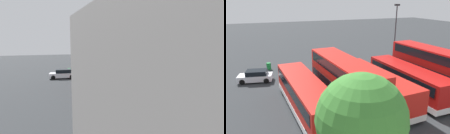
% 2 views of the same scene
% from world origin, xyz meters
% --- Properties ---
extents(ground_plane, '(140.00, 140.00, 0.00)m').
position_xyz_m(ground_plane, '(0.00, 0.00, 0.00)').
color(ground_plane, '#2D3033').
extents(bus_double_decker_near_end, '(3.18, 11.41, 4.55)m').
position_xyz_m(bus_double_decker_near_end, '(-7.13, 11.20, 2.45)').
color(bus_double_decker_near_end, '#B71411').
rests_on(bus_double_decker_near_end, ground).
extents(bus_single_deck_second, '(2.89, 10.78, 2.95)m').
position_xyz_m(bus_single_deck_second, '(-3.74, 11.20, 1.62)').
color(bus_single_deck_second, '#B71411').
rests_on(bus_single_deck_second, ground).
extents(bus_single_deck_third, '(3.34, 10.92, 2.95)m').
position_xyz_m(bus_single_deck_third, '(0.19, 11.47, 1.62)').
color(bus_single_deck_third, red).
rests_on(bus_single_deck_third, ground).
extents(bus_double_decker_fourth, '(3.20, 11.07, 4.55)m').
position_xyz_m(bus_double_decker_fourth, '(3.53, 11.65, 2.45)').
color(bus_double_decker_fourth, red).
rests_on(bus_double_decker_fourth, ground).
extents(bus_single_deck_fifth, '(3.24, 12.07, 2.95)m').
position_xyz_m(bus_single_deck_fifth, '(7.04, 11.20, 1.62)').
color(bus_single_deck_fifth, red).
rests_on(bus_single_deck_fifth, ground).
extents(car_hatchback_silver, '(4.22, 2.55, 1.43)m').
position_xyz_m(car_hatchback_silver, '(10.95, 1.59, 0.70)').
color(car_hatchback_silver, silver).
rests_on(car_hatchback_silver, ground).
extents(lamp_post_tall, '(0.70, 0.30, 8.97)m').
position_xyz_m(lamp_post_tall, '(-7.93, 2.56, 5.18)').
color(lamp_post_tall, '#38383D').
rests_on(lamp_post_tall, ground).
extents(waste_bin_yellow, '(0.60, 0.60, 0.95)m').
position_xyz_m(waste_bin_yellow, '(9.10, -2.92, 0.47)').
color(waste_bin_yellow, '#197F33').
rests_on(waste_bin_yellow, ground).
extents(tree_leftmost, '(3.95, 3.95, 6.84)m').
position_xyz_m(tree_leftmost, '(6.91, 21.59, 4.84)').
color(tree_leftmost, '#4C3823').
rests_on(tree_leftmost, ground).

